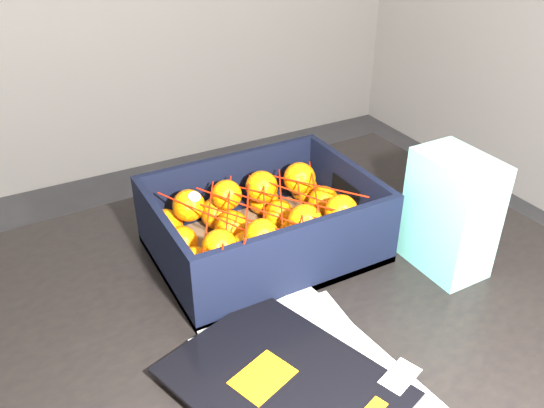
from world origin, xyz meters
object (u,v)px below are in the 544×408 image
table (235,357)px  produce_crate (264,230)px  magazine_stack (301,378)px  retail_carton (450,214)px

table → produce_crate: 0.21m
magazine_stack → retail_carton: size_ratio=1.68×
magazine_stack → produce_crate: 0.30m
produce_crate → retail_carton: 0.30m
retail_carton → magazine_stack: bearing=-163.4°
table → magazine_stack: 0.20m
table → retail_carton: (0.36, -0.06, 0.20)m
table → magazine_stack: size_ratio=3.71×
magazine_stack → produce_crate: (0.09, 0.28, 0.03)m
produce_crate → magazine_stack: bearing=-108.7°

